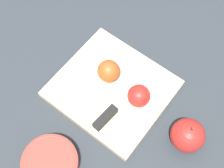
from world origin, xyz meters
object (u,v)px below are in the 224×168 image
(apple_half_right, at_px, (139,96))
(bowl, at_px, (50,163))
(knife, at_px, (107,116))
(apple_whole, at_px, (188,135))
(apple_half_left, at_px, (109,71))

(apple_half_right, xyz_separation_m, bowl, (-0.04, -0.29, -0.03))
(apple_half_right, xyz_separation_m, knife, (-0.03, -0.10, -0.02))
(knife, bearing_deg, apple_whole, -63.19)
(apple_half_left, distance_m, bowl, 0.30)
(apple_half_left, xyz_separation_m, apple_whole, (0.28, 0.01, -0.01))
(knife, height_order, bowl, knife)
(apple_half_right, distance_m, apple_whole, 0.17)
(apple_half_left, relative_size, knife, 0.38)
(knife, height_order, apple_whole, apple_whole)
(apple_whole, bearing_deg, knife, -151.01)
(apple_half_left, xyz_separation_m, bowl, (0.07, -0.29, -0.03))
(bowl, bearing_deg, apple_whole, 54.96)
(apple_whole, xyz_separation_m, bowl, (-0.21, -0.30, -0.02))
(knife, bearing_deg, apple_half_left, 40.76)
(apple_half_right, bearing_deg, apple_whole, 18.37)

